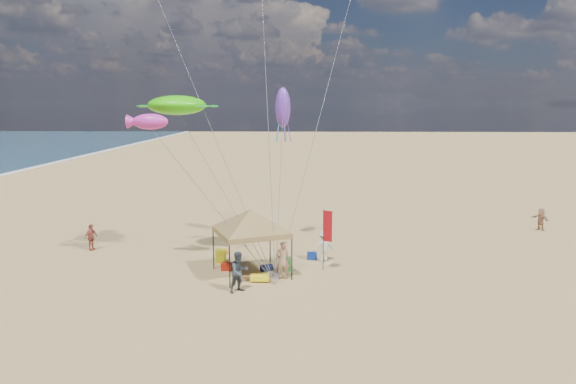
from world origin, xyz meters
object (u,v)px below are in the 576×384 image
Objects in this scene: canopy_tent at (251,211)px; cooler_blue at (312,256)px; person_far_c at (541,219)px; feather_flag at (327,230)px; beach_cart at (260,278)px; chair_green at (286,264)px; chair_yellow at (221,256)px; person_far_a at (91,237)px; person_near_a at (283,260)px; person_near_b at (239,272)px; person_near_c at (324,246)px; cooler_red at (227,266)px.

cooler_blue is at bearing 41.46° from canopy_tent.
canopy_tent is 3.76× the size of person_far_c.
beach_cart is (-3.22, -1.83, -1.90)m from feather_flag.
chair_yellow is (-3.51, 1.31, 0.00)m from chair_green.
canopy_tent is 3.21m from beach_cart.
chair_green is (1.68, 0.65, -2.83)m from canopy_tent.
person_far_a is (-10.19, 5.23, 0.57)m from beach_cart.
person_near_b is at bearing 28.22° from person_near_a.
chair_yellow is 4.76m from person_near_b.
feather_flag is at bearing -81.48° from person_far_a.
beach_cart is at bearing 34.68° from person_near_c.
feather_flag is at bearing 0.34° from person_near_b.
chair_yellow is at bearing 110.59° from cooler_red.
canopy_tent is at bearing -88.16° from person_far_c.
person_near_a is 1.20× the size of person_far_a.
person_near_c is at bearing -141.67° from person_near_a.
cooler_blue is at bearing 18.74° from person_near_b.
person_near_b is at bearing -71.05° from chair_yellow.
cooler_red is (-5.07, -0.10, -1.91)m from feather_flag.
cooler_red is at bearing -179.76° from chair_green.
person_far_c is (17.93, 11.02, 0.56)m from beach_cart.
cooler_red is at bearing 69.74° from person_near_b.
cooler_blue is 3.71m from person_near_a.
person_far_a is at bearing -39.47° from person_near_a.
person_near_b reaches higher than person_far_c.
canopy_tent is 3.38m from person_near_b.
cooler_blue is 0.77× the size of chair_green.
beach_cart is at bearing -124.03° from chair_green.
chair_green and chair_yellow have the same top height.
canopy_tent is 1.80× the size of feather_flag.
person_far_c is at bearing -55.60° from person_far_a.
person_near_a reaches higher than chair_green.
feather_flag is 1.70× the size of person_near_a.
person_far_a is at bearing 156.84° from canopy_tent.
chair_green is 1.00× the size of chair_yellow.
chair_green is 11.90m from person_far_a.
feather_flag reaches higher than person_near_a.
person_near_c is (0.62, -0.38, 0.66)m from cooler_blue.
person_near_a reaches higher than chair_yellow.
chair_yellow is 0.41× the size of person_near_c.
chair_green is at bearing -110.78° from person_near_a.
person_far_a is (-13.35, 1.85, -0.08)m from person_near_c.
person_near_a is (-0.10, -1.30, 0.58)m from chair_green.
cooler_red reaches higher than beach_cart.
person_near_b is at bearing -141.16° from feather_flag.
beach_cart is at bearing -150.49° from feather_flag.
cooler_red is 0.32× the size of person_near_c.
feather_flag is 5.85× the size of cooler_blue.
person_near_b is (-0.30, -2.50, -2.25)m from canopy_tent.
canopy_tent is 3.70× the size of person_far_a.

